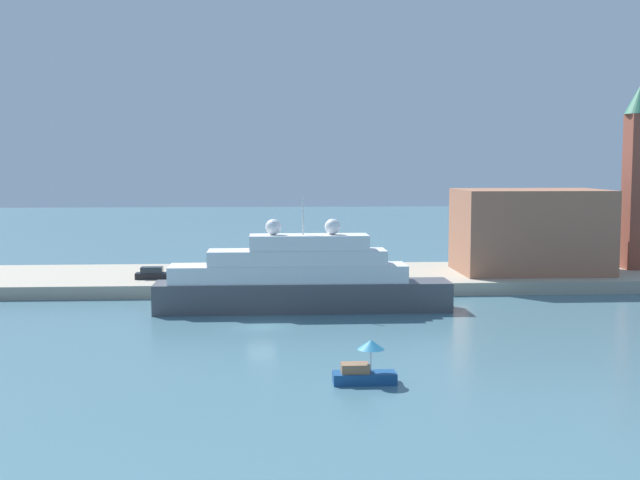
{
  "coord_description": "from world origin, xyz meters",
  "views": [
    {
      "loc": [
        0.72,
        -72.76,
        14.74
      ],
      "look_at": [
        5.63,
        6.0,
        7.26
      ],
      "focal_mm": 46.16,
      "sensor_mm": 36.0,
      "label": 1
    }
  ],
  "objects": [
    {
      "name": "ground",
      "position": [
        0.0,
        0.0,
        0.0
      ],
      "size": [
        400.0,
        400.0,
        0.0
      ],
      "primitive_type": "plane",
      "color": "slate"
    },
    {
      "name": "quay_dock",
      "position": [
        0.0,
        25.67,
        0.72
      ],
      "size": [
        110.0,
        19.34,
        1.44
      ],
      "primitive_type": "cube",
      "color": "#ADA38E",
      "rests_on": "ground"
    },
    {
      "name": "large_yacht",
      "position": [
        3.7,
        8.05,
        3.06
      ],
      "size": [
        29.29,
        4.69,
        11.45
      ],
      "color": "#4C4C51",
      "rests_on": "ground"
    },
    {
      "name": "small_motorboat",
      "position": [
        7.03,
        -19.24,
        1.04
      ],
      "size": [
        4.22,
        1.82,
        2.95
      ],
      "color": "navy",
      "rests_on": "ground"
    },
    {
      "name": "harbor_building",
      "position": [
        32.36,
        24.71,
        6.45
      ],
      "size": [
        17.48,
        11.45,
        10.04
      ],
      "primitive_type": "cube",
      "color": "#9E664C",
      "rests_on": "quay_dock"
    },
    {
      "name": "bell_tower",
      "position": [
        46.53,
        26.84,
        13.88
      ],
      "size": [
        3.83,
        3.83,
        22.95
      ],
      "color": "brown",
      "rests_on": "quay_dock"
    },
    {
      "name": "parked_car",
      "position": [
        -12.56,
        21.52,
        2.02
      ],
      "size": [
        4.1,
        1.6,
        1.38
      ],
      "color": "black",
      "rests_on": "quay_dock"
    },
    {
      "name": "person_figure",
      "position": [
        -7.01,
        18.26,
        2.26
      ],
      "size": [
        0.36,
        0.36,
        1.78
      ],
      "color": "#334C8C",
      "rests_on": "quay_dock"
    },
    {
      "name": "mooring_bollard",
      "position": [
        -0.74,
        17.56,
        1.86
      ],
      "size": [
        0.55,
        0.55,
        0.85
      ],
      "primitive_type": "cylinder",
      "color": "black",
      "rests_on": "quay_dock"
    }
  ]
}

